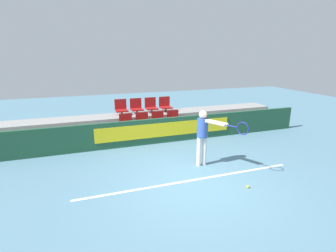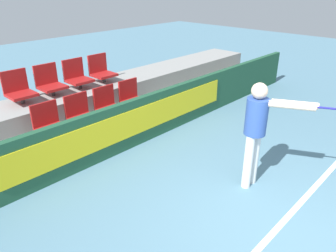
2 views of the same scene
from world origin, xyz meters
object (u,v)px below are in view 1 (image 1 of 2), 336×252
Objects in this scene: tennis_player at (205,133)px; tennis_ball at (248,187)px; stadium_chair_2 at (159,121)px; stadium_chair_7 at (165,105)px; stadium_chair_1 at (143,122)px; stadium_chair_0 at (126,123)px; stadium_chair_6 at (151,106)px; stadium_chair_5 at (136,107)px; stadium_chair_3 at (174,119)px; stadium_chair_4 at (121,108)px.

tennis_ball is (0.42, -1.49, -0.94)m from tennis_player.
stadium_chair_7 is (0.61, 1.00, 0.37)m from stadium_chair_2.
stadium_chair_1 is at bearing -140.59° from stadium_chair_7.
stadium_chair_7 is at bearing 58.68° from stadium_chair_2.
stadium_chair_0 is 1.00× the size of stadium_chair_6.
stadium_chair_6 is (0.61, 0.00, 0.00)m from stadium_chair_5.
stadium_chair_6 is at bearing 121.32° from stadium_chair_3.
tennis_ball is (0.20, -4.47, -0.59)m from stadium_chair_3.
tennis_player reaches higher than stadium_chair_2.
stadium_chair_2 is 0.37× the size of tennis_player.
stadium_chair_5 reaches higher than tennis_ball.
stadium_chair_3 is 2.11m from stadium_chair_4.
stadium_chair_6 is at bearing 39.41° from stadium_chair_0.
stadium_chair_2 is at bearing 180.00° from stadium_chair_3.
stadium_chair_0 is at bearing -90.00° from stadium_chair_4.
tennis_player is (0.99, -2.98, 0.35)m from stadium_chair_1.
stadium_chair_0 is 1.83m from stadium_chair_3.
stadium_chair_6 is (-0.61, 1.00, 0.37)m from stadium_chair_3.
stadium_chair_1 is 1.00× the size of stadium_chair_3.
stadium_chair_3 is (1.22, 0.00, 0.00)m from stadium_chair_1.
stadium_chair_0 is at bearing 180.00° from stadium_chair_3.
stadium_chair_1 is at bearing -58.68° from stadium_chair_4.
stadium_chair_3 is (1.83, 0.00, 0.00)m from stadium_chair_0.
tennis_ball is at bearing -65.66° from stadium_chair_0.
stadium_chair_4 is (-0.61, 1.00, 0.37)m from stadium_chair_1.
stadium_chair_3 is 8.94× the size of tennis_ball.
stadium_chair_4 is 0.61m from stadium_chair_5.
stadium_chair_1 is 0.37× the size of tennis_player.
stadium_chair_7 is 0.37× the size of tennis_player.
stadium_chair_6 is 4.00m from tennis_player.
stadium_chair_1 is 1.00× the size of stadium_chair_2.
stadium_chair_4 and stadium_chair_7 have the same top height.
tennis_player is 24.00× the size of tennis_ball.
stadium_chair_5 is 0.61m from stadium_chair_6.
stadium_chair_3 is 1.23m from stadium_chair_6.
stadium_chair_6 is at bearing 98.37° from tennis_ball.
stadium_chair_0 and stadium_chair_1 have the same top height.
stadium_chair_4 is at bearing 110.28° from tennis_ball.
stadium_chair_4 is at bearing 151.28° from stadium_chair_3.
stadium_chair_0 is 1.07m from stadium_chair_4.
stadium_chair_2 is at bearing -39.41° from stadium_chair_4.
stadium_chair_6 reaches higher than stadium_chair_1.
stadium_chair_7 is at bearing 39.41° from stadium_chair_1.
stadium_chair_5 is 8.94× the size of tennis_ball.
stadium_chair_5 is (0.61, 1.00, 0.37)m from stadium_chair_0.
tennis_ball is at bearing -72.46° from stadium_chair_1.
stadium_chair_4 is (0.00, 1.00, 0.37)m from stadium_chair_0.
stadium_chair_3 reaches higher than tennis_ball.
stadium_chair_6 and stadium_chair_7 have the same top height.
stadium_chair_5 is (0.00, 1.00, 0.37)m from stadium_chair_1.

